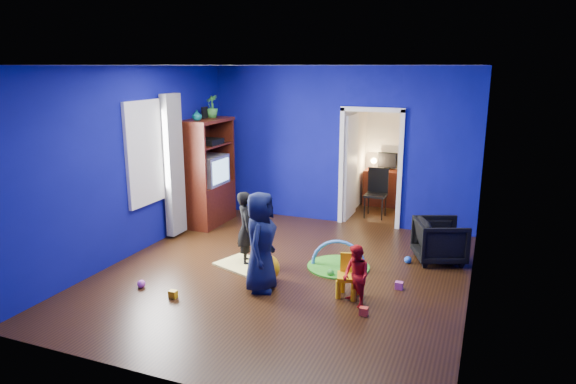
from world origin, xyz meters
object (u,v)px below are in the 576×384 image
at_px(tv_armoire, 208,172).
at_px(vase, 197,115).
at_px(toddler_red, 356,276).
at_px(play_mat, 338,267).
at_px(child_navy, 261,242).
at_px(crt_tv, 210,170).
at_px(study_desk, 385,188).
at_px(child_black, 246,228).
at_px(folding_chair, 376,194).
at_px(hopper_ball, 265,268).
at_px(kid_chair, 348,278).
at_px(armchair, 440,241).

bearing_deg(tv_armoire, vase, -90.00).
xyz_separation_m(toddler_red, play_mat, (-0.53, 1.09, -0.37)).
xyz_separation_m(child_navy, tv_armoire, (-2.14, 2.34, 0.31)).
relative_size(toddler_red, tv_armoire, 0.39).
height_order(child_navy, crt_tv, child_navy).
bearing_deg(child_navy, study_desk, -17.39).
distance_m(child_black, folding_chair, 3.36).
height_order(hopper_ball, folding_chair, folding_chair).
bearing_deg(crt_tv, folding_chair, 28.87).
bearing_deg(kid_chair, child_black, 146.48).
xyz_separation_m(kid_chair, study_desk, (-0.45, 4.62, 0.12)).
relative_size(armchair, toddler_red, 0.93).
bearing_deg(hopper_ball, crt_tv, 134.47).
bearing_deg(armchair, hopper_ball, 106.53).
relative_size(tv_armoire, crt_tv, 2.80).
bearing_deg(kid_chair, toddler_red, -68.89).
height_order(vase, crt_tv, vase).
relative_size(child_navy, hopper_ball, 3.38).
bearing_deg(toddler_red, folding_chair, 141.78).
height_order(child_navy, hopper_ball, child_navy).
bearing_deg(hopper_ball, toddler_red, -10.05).
relative_size(armchair, vase, 3.95).
xyz_separation_m(toddler_red, tv_armoire, (-3.42, 2.33, 0.59)).
xyz_separation_m(vase, hopper_ball, (2.09, -1.79, -1.85)).
relative_size(toddler_red, hopper_ball, 1.96).
xyz_separation_m(tv_armoire, play_mat, (2.89, -1.23, -0.97)).
distance_m(toddler_red, hopper_ball, 1.36).
height_order(armchair, folding_chair, folding_chair).
distance_m(crt_tv, hopper_ball, 3.05).
height_order(vase, folding_chair, vase).
bearing_deg(study_desk, tv_armoire, -138.52).
relative_size(child_black, kid_chair, 2.22).
bearing_deg(child_black, vase, 19.13).
relative_size(child_navy, play_mat, 1.46).
xyz_separation_m(tv_armoire, crt_tv, (0.04, 0.00, 0.04)).
bearing_deg(child_black, tv_armoire, 13.12).
relative_size(armchair, folding_chair, 0.78).
xyz_separation_m(play_mat, study_desk, (-0.07, 3.73, 0.36)).
xyz_separation_m(crt_tv, kid_chair, (3.23, -2.13, -0.77)).
bearing_deg(child_navy, play_mat, -43.16).
relative_size(child_navy, toddler_red, 1.72).
height_order(kid_chair, folding_chair, folding_chair).
xyz_separation_m(armchair, child_navy, (-2.09, -1.93, 0.34)).
height_order(play_mat, study_desk, study_desk).
distance_m(armchair, crt_tv, 4.27).
xyz_separation_m(hopper_ball, folding_chair, (0.73, 3.63, 0.26)).
bearing_deg(kid_chair, folding_chair, 81.25).
relative_size(tv_armoire, hopper_ball, 4.96).
distance_m(tv_armoire, crt_tv, 0.06).
relative_size(toddler_red, kid_chair, 1.55).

